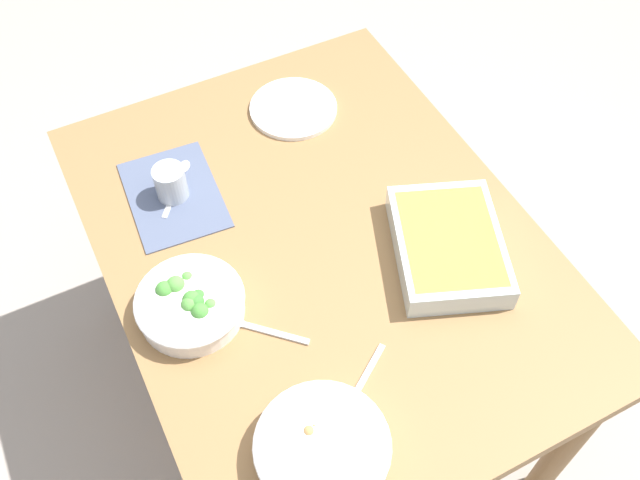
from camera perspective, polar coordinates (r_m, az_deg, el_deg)
name	(u,v)px	position (r m, az deg, el deg)	size (l,w,h in m)	color
ground_plane	(320,385)	(2.19, 0.00, -11.58)	(6.00, 6.00, 0.00)	#9E9389
dining_table	(320,263)	(1.62, 0.00, -1.89)	(1.20, 0.90, 0.74)	olive
placemat	(174,195)	(1.66, -11.68, 3.57)	(0.28, 0.20, 0.00)	#4C5670
stew_bowl	(322,449)	(1.29, 0.17, -16.44)	(0.24, 0.24, 0.06)	white
broccoli_bowl	(190,303)	(1.44, -10.39, -5.05)	(0.22, 0.22, 0.07)	white
baking_dish	(448,245)	(1.52, 10.28, -0.36)	(0.36, 0.31, 0.06)	silver
drink_cup	(171,184)	(1.63, -11.89, 4.39)	(0.07, 0.07, 0.08)	#B2BCC6
side_plate	(293,108)	(1.81, -2.16, 10.54)	(0.22, 0.22, 0.01)	white
spoon_by_stew	(357,392)	(1.36, 2.96, -12.12)	(0.11, 0.16, 0.01)	silver
spoon_by_broccoli	(255,327)	(1.43, -5.24, -7.01)	(0.14, 0.14, 0.01)	silver
spoon_spare	(179,180)	(1.68, -11.27, 4.74)	(0.15, 0.12, 0.01)	silver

